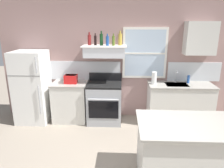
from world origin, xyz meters
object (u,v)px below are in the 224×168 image
object	(u,v)px
refrigerator	(32,87)
dish_soap_bottle	(188,79)
toaster	(71,79)
bottle_blue_liqueur	(107,41)
bottle_dark_green_wine	(101,39)
bottle_balsamic_dark	(95,40)
bottle_olive_oil_square	(113,41)
bottle_champagne_gold_foil	(120,39)
paper_towel_roll	(154,78)
kitchen_island	(186,153)
stove_range	(105,102)
bottle_red_label_wine	(89,40)

from	to	relation	value
refrigerator	dish_soap_bottle	world-z (taller)	refrigerator
refrigerator	toaster	world-z (taller)	refrigerator
refrigerator	bottle_blue_liqueur	size ratio (longest dim) A/B	6.52
refrigerator	bottle_blue_liqueur	world-z (taller)	bottle_blue_liqueur
bottle_dark_green_wine	dish_soap_bottle	size ratio (longest dim) A/B	1.69
refrigerator	toaster	bearing A→B (deg)	1.92
bottle_dark_green_wine	bottle_blue_liqueur	size ratio (longest dim) A/B	1.22
bottle_balsamic_dark	bottle_olive_oil_square	size ratio (longest dim) A/B	1.02
bottle_balsamic_dark	bottle_olive_oil_square	distance (m)	0.40
bottle_balsamic_dark	bottle_champagne_gold_foil	size ratio (longest dim) A/B	0.84
bottle_blue_liqueur	paper_towel_roll	size ratio (longest dim) A/B	0.93
bottle_olive_oil_square	bottle_dark_green_wine	bearing A→B (deg)	172.07
bottle_champagne_gold_foil	kitchen_island	distance (m)	2.64
stove_range	bottle_champagne_gold_foil	world-z (taller)	bottle_champagne_gold_foil
kitchen_island	dish_soap_bottle	bearing A→B (deg)	74.08
refrigerator	bottle_balsamic_dark	distance (m)	1.79
refrigerator	bottle_red_label_wine	world-z (taller)	bottle_red_label_wine
toaster	bottle_dark_green_wine	size ratio (longest dim) A/B	0.97
toaster	bottle_champagne_gold_foil	distance (m)	1.40
dish_soap_bottle	bottle_blue_liqueur	bearing A→B (deg)	-177.51
bottle_dark_green_wine	bottle_olive_oil_square	xyz separation A→B (m)	(0.26, -0.04, -0.02)
bottle_balsamic_dark	bottle_blue_liqueur	world-z (taller)	bottle_balsamic_dark
toaster	bottle_dark_green_wine	distance (m)	1.11
bottle_blue_liqueur	bottle_champagne_gold_foil	xyz separation A→B (m)	(0.27, 0.09, 0.02)
bottle_dark_green_wine	bottle_champagne_gold_foil	bearing A→B (deg)	4.45
bottle_red_label_wine	dish_soap_bottle	distance (m)	2.37
stove_range	bottle_balsamic_dark	world-z (taller)	bottle_balsamic_dark
dish_soap_bottle	refrigerator	bearing A→B (deg)	-177.40
bottle_dark_green_wine	bottle_olive_oil_square	bearing A→B (deg)	-7.93
bottle_balsamic_dark	paper_towel_roll	size ratio (longest dim) A/B	0.96
stove_range	bottle_balsamic_dark	distance (m)	1.41
bottle_blue_liqueur	kitchen_island	xyz separation A→B (m)	(1.24, -1.92, -1.39)
bottle_olive_oil_square	bottle_champagne_gold_foil	bearing A→B (deg)	25.58
bottle_olive_oil_square	paper_towel_roll	world-z (taller)	bottle_olive_oil_square
refrigerator	dish_soap_bottle	size ratio (longest dim) A/B	9.05
refrigerator	bottle_balsamic_dark	world-z (taller)	bottle_balsamic_dark
bottle_olive_oil_square	stove_range	bearing A→B (deg)	-158.86
stove_range	dish_soap_bottle	xyz separation A→B (m)	(1.88, 0.14, 0.54)
refrigerator	bottle_dark_green_wine	xyz separation A→B (m)	(1.58, 0.14, 1.06)
stove_range	bottle_red_label_wine	distance (m)	1.44
stove_range	paper_towel_roll	world-z (taller)	paper_towel_roll
toaster	bottle_champagne_gold_foil	size ratio (longest dim) A/B	0.96
bottle_blue_liqueur	paper_towel_roll	distance (m)	1.31
toaster	bottle_dark_green_wine	bearing A→B (deg)	8.69
bottle_blue_liqueur	bottle_dark_green_wine	bearing A→B (deg)	158.26
dish_soap_bottle	kitchen_island	size ratio (longest dim) A/B	0.13
kitchen_island	bottle_balsamic_dark	bearing A→B (deg)	127.31
dish_soap_bottle	kitchen_island	world-z (taller)	dish_soap_bottle
bottle_balsamic_dark	bottle_dark_green_wine	xyz separation A→B (m)	(0.13, -0.01, 0.02)
stove_range	bottle_olive_oil_square	size ratio (longest dim) A/B	4.30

